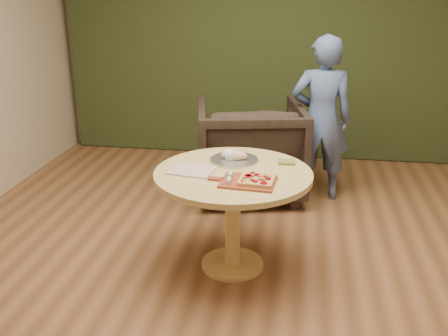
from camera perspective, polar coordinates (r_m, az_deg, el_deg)
room_shell at (r=3.03m, az=1.46°, el=9.43°), size 5.04×6.04×2.84m
curtain at (r=5.89m, az=5.35°, el=14.70°), size 4.80×0.14×2.78m
pedestal_table at (r=3.50m, az=1.03°, el=-2.56°), size 1.10×1.10×0.75m
pizza_paddle at (r=3.26m, az=2.61°, el=-1.57°), size 0.46×0.31×0.01m
flatbread_pizza at (r=3.24m, az=3.75°, el=-1.32°), size 0.24×0.24×0.04m
cutlery_roll at (r=3.27m, az=0.63°, el=-1.07°), size 0.04×0.20×0.03m
newspaper at (r=3.47m, az=-3.67°, el=-0.24°), size 0.34×0.29×0.01m
serving_tray at (r=3.66m, az=1.17°, el=0.93°), size 0.36×0.36×0.02m
bread_roll at (r=3.65m, az=1.04°, el=1.47°), size 0.19×0.09×0.09m
green_packet at (r=3.64m, az=7.16°, el=0.70°), size 0.13×0.11×0.02m
armchair at (r=4.83m, az=2.98°, el=2.70°), size 1.16×1.11×1.02m
person_standing at (r=4.77m, az=11.05°, el=5.48°), size 0.59×0.41×1.56m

